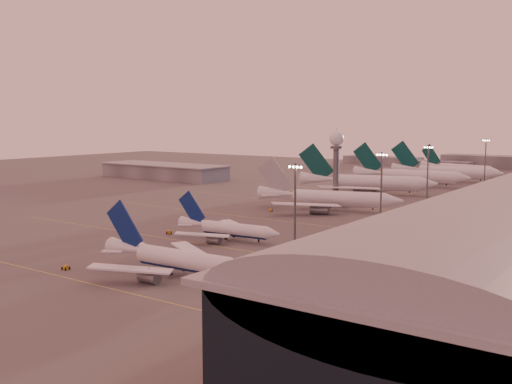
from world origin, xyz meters
The scene contains 25 objects.
ground centered at (0.00, 0.00, 0.00)m, with size 700.00×700.00×0.00m, color #555252.
taxiway_markings centered at (30.00, 56.00, 0.01)m, with size 180.00×185.25×0.02m.
hangar centered at (-120.00, 140.00, 4.32)m, with size 82.00×27.00×8.50m.
radar_tower centered at (5.00, 120.00, 20.95)m, with size 6.40×6.40×31.10m.
mast_a centered at (58.00, 0.00, 13.74)m, with size 3.60×0.56×25.00m.
mast_b centered at (55.00, 55.00, 13.74)m, with size 3.60×0.56×25.00m.
mast_c centered at (50.00, 110.00, 13.74)m, with size 3.60×0.56×25.00m.
mast_d centered at (48.00, 200.00, 13.74)m, with size 3.60×0.56×25.00m.
distant_horizon centered at (2.62, 325.14, 3.89)m, with size 165.00×37.50×9.00m.
narrowbody_near centered at (38.41, -19.65, 3.23)m, with size 40.88×32.60×15.96m.
narrowbody_mid centered at (23.73, 18.59, 2.76)m, with size 34.85×27.74×13.61m.
widebody_white centered at (20.08, 85.99, 3.50)m, with size 56.30×44.56×20.20m.
greentail_a centered at (10.80, 140.56, 4.15)m, with size 62.70×49.86×23.51m.
greentail_b centered at (14.55, 185.00, 3.99)m, with size 62.16×49.96×22.60m.
greentail_c centered at (22.18, 219.47, 3.99)m, with size 61.98×49.77×22.57m.
greentail_d centered at (17.90, 256.86, 3.39)m, with size 51.98×41.51×19.19m.
gsv_tug_near centered at (14.35, -30.67, 0.49)m, with size 2.05×3.37×0.96m.
gsv_catering_a centered at (61.11, -19.52, 2.19)m, with size 5.61×3.13×4.38m.
gsv_tug_mid centered at (3.53, 15.09, 0.53)m, with size 4.09×4.00×1.02m.
gsv_truck_b centered at (59.92, 43.27, 1.10)m, with size 5.64×3.30×2.15m.
gsv_truck_c centered at (4.40, 70.02, 1.13)m, with size 5.79×3.00×2.22m.
gsv_catering_b centered at (54.06, 60.91, 1.87)m, with size 4.99×3.68×3.75m.
gsv_tug_far centered at (8.24, 102.65, 0.56)m, with size 4.31×4.37×1.10m.
gsv_truck_d centered at (-29.22, 121.85, 1.12)m, with size 2.26×5.51×2.19m.
gsv_tug_hangar centered at (47.24, 146.77, 0.53)m, with size 3.90×2.70×1.03m.
Camera 1 is at (129.56, -115.78, 34.99)m, focal length 42.00 mm.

